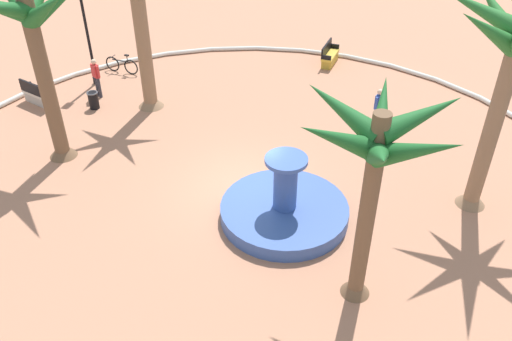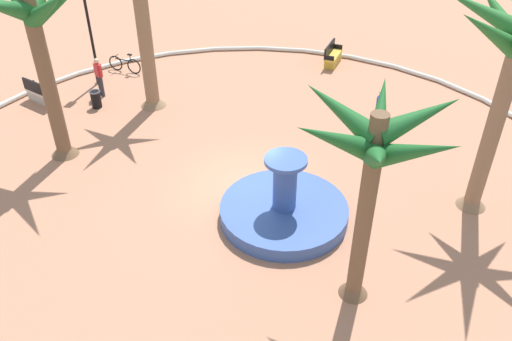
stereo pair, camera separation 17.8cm
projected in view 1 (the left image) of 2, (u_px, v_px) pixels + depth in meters
name	position (u px, v px, depth m)	size (l,w,h in m)	color
ground_plane	(245.00, 187.00, 17.33)	(80.00, 80.00, 0.00)	tan
plaza_curb	(245.00, 185.00, 17.27)	(23.47, 23.47, 0.20)	silver
fountain	(284.00, 209.00, 15.90)	(3.88, 3.88, 2.17)	#38569E
palm_tree_by_curb	(376.00, 157.00, 11.23)	(3.80, 3.68, 5.54)	brown
palm_tree_far_side	(32.00, 33.00, 16.25)	(4.54, 4.17, 6.33)	brown
bench_east	(39.00, 96.00, 21.90)	(1.04, 1.67, 1.00)	beige
bench_west	(330.00, 57.00, 25.23)	(1.66, 0.73, 1.00)	gold
lamppost	(86.00, 26.00, 22.15)	(0.32, 0.32, 4.55)	black
trash_bin	(93.00, 100.00, 21.55)	(0.46, 0.46, 0.73)	black
bicycle_red_frame	(122.00, 65.00, 24.37)	(0.44, 1.71, 0.94)	black
person_cyclist_helmet	(96.00, 76.00, 22.08)	(0.35, 0.46, 1.70)	#33333D
person_cyclist_photo	(378.00, 107.00, 19.89)	(0.50, 0.31, 1.68)	#33333D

